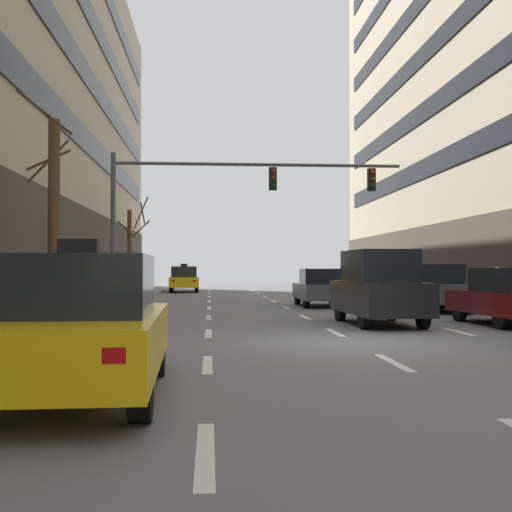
{
  "coord_description": "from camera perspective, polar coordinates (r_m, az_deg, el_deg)",
  "views": [
    {
      "loc": [
        -3.04,
        -13.48,
        1.56
      ],
      "look_at": [
        -0.76,
        18.31,
        2.18
      ],
      "focal_mm": 45.01,
      "sensor_mm": 36.0,
      "label": 1
    }
  ],
  "objects": [
    {
      "name": "car_driving_1",
      "position": [
        18.2,
        10.85,
        -2.76
      ],
      "size": [
        1.94,
        4.34,
        2.07
      ],
      "color": "black",
      "rests_on": "ground"
    },
    {
      "name": "lane_stripe_l2_s6",
      "position": [
        25.71,
        2.71,
        -4.59
      ],
      "size": [
        0.16,
        2.0,
        0.01
      ],
      "primitive_type": "cube",
      "color": "silver",
      "rests_on": "ground"
    },
    {
      "name": "lane_stripe_l3_s8",
      "position": [
        36.04,
        5.69,
        -3.59
      ],
      "size": [
        0.16,
        2.0,
        0.01
      ],
      "primitive_type": "cube",
      "color": "silver",
      "rests_on": "ground"
    },
    {
      "name": "taxi_driving_0",
      "position": [
        8.11,
        -15.35,
        -6.1
      ],
      "size": [
        2.05,
        4.65,
        1.91
      ],
      "color": "black",
      "rests_on": "ground"
    },
    {
      "name": "street_tree_0",
      "position": [
        17.96,
        -17.56,
        3.33
      ],
      "size": [
        1.5,
        1.67,
        6.04
      ],
      "color": "#4C3823",
      "rests_on": "sidewalk_left"
    },
    {
      "name": "lane_stripe_l1_s5",
      "position": [
        20.54,
        -4.22,
        -5.46
      ],
      "size": [
        0.16,
        2.0,
        0.01
      ],
      "primitive_type": "cube",
      "color": "silver",
      "rests_on": "ground"
    },
    {
      "name": "lane_stripe_l1_s3",
      "position": [
        10.6,
        -4.33,
        -9.57
      ],
      "size": [
        0.16,
        2.0,
        0.01
      ],
      "primitive_type": "cube",
      "color": "silver",
      "rests_on": "ground"
    },
    {
      "name": "lane_stripe_l3_s9",
      "position": [
        40.97,
        4.5,
        -3.29
      ],
      "size": [
        0.16,
        2.0,
        0.01
      ],
      "primitive_type": "cube",
      "color": "silver",
      "rests_on": "ground"
    },
    {
      "name": "car_parked_3",
      "position": [
        24.43,
        15.4,
        -2.76
      ],
      "size": [
        1.97,
        4.6,
        1.71
      ],
      "color": "black",
      "rests_on": "ground"
    },
    {
      "name": "street_tree_1",
      "position": [
        33.75,
        -11.09,
        0.66
      ],
      "size": [
        1.64,
        1.78,
        5.13
      ],
      "color": "#4C3823",
      "rests_on": "sidewalk_left"
    },
    {
      "name": "lane_stripe_l1_s4",
      "position": [
        15.56,
        -4.25,
        -6.86
      ],
      "size": [
        0.16,
        2.0,
        0.01
      ],
      "primitive_type": "cube",
      "color": "silver",
      "rests_on": "ground"
    },
    {
      "name": "lane_stripe_l1_s9",
      "position": [
        40.51,
        -4.16,
        -3.32
      ],
      "size": [
        0.16,
        2.0,
        0.01
      ],
      "primitive_type": "cube",
      "color": "silver",
      "rests_on": "ground"
    },
    {
      "name": "pedestrian_0",
      "position": [
        24.14,
        20.64,
        -2.4
      ],
      "size": [
        0.38,
        0.42,
        1.49
      ],
      "color": "#383D59",
      "rests_on": "sidewalk_right"
    },
    {
      "name": "car_parked_2",
      "position": [
        19.0,
        21.35,
        -3.41
      ],
      "size": [
        1.88,
        4.25,
        1.57
      ],
      "color": "black",
      "rests_on": "ground"
    },
    {
      "name": "lane_stripe_l1_s10",
      "position": [
        45.51,
        -4.16,
        -3.07
      ],
      "size": [
        0.16,
        2.0,
        0.01
      ],
      "primitive_type": "cube",
      "color": "silver",
      "rests_on": "ground"
    },
    {
      "name": "lane_stripe_l3_s6",
      "position": [
        26.25,
        9.42,
        -4.5
      ],
      "size": [
        0.16,
        2.0,
        0.01
      ],
      "primitive_type": "cube",
      "color": "silver",
      "rests_on": "ground"
    },
    {
      "name": "lane_stripe_l2_s4",
      "position": [
        15.85,
        7.03,
        -6.75
      ],
      "size": [
        0.16,
        2.0,
        0.01
      ],
      "primitive_type": "cube",
      "color": "silver",
      "rests_on": "ground"
    },
    {
      "name": "lane_stripe_l1_s7",
      "position": [
        30.52,
        -4.18,
        -4.04
      ],
      "size": [
        0.16,
        2.0,
        0.01
      ],
      "primitive_type": "cube",
      "color": "silver",
      "rests_on": "ground"
    },
    {
      "name": "traffic_signal_0",
      "position": [
        23.69,
        -2.96,
        5.55
      ],
      "size": [
        10.69,
        0.35,
        5.64
      ],
      "color": "#4C4C51",
      "rests_on": "sidewalk_left"
    },
    {
      "name": "lane_stripe_l3_s10",
      "position": [
        45.92,
        3.56,
        -3.06
      ],
      "size": [
        0.16,
        2.0,
        0.01
      ],
      "primitive_type": "cube",
      "color": "silver",
      "rests_on": "ground"
    },
    {
      "name": "lane_stripe_l2_s5",
      "position": [
        20.76,
        4.35,
        -5.42
      ],
      "size": [
        0.16,
        2.0,
        0.01
      ],
      "primitive_type": "cube",
      "color": "silver",
      "rests_on": "ground"
    },
    {
      "name": "car_driving_3",
      "position": [
        26.59,
        5.7,
        -2.83
      ],
      "size": [
        1.73,
        4.14,
        1.55
      ],
      "color": "black",
      "rests_on": "ground"
    },
    {
      "name": "ground_plane",
      "position": [
        13.91,
        8.63,
        -7.55
      ],
      "size": [
        120.0,
        120.0,
        0.0
      ],
      "primitive_type": "plane",
      "color": "slate"
    },
    {
      "name": "lane_stripe_l2_s8",
      "position": [
        35.65,
        0.8,
        -3.62
      ],
      "size": [
        0.16,
        2.0,
        0.01
      ],
      "primitive_type": "cube",
      "color": "silver",
      "rests_on": "ground"
    },
    {
      "name": "lane_stripe_l3_s5",
      "position": [
        21.43,
        12.56,
        -5.26
      ],
      "size": [
        0.16,
        2.0,
        0.01
      ],
      "primitive_type": "cube",
      "color": "silver",
      "rests_on": "ground"
    },
    {
      "name": "lane_stripe_l2_s10",
      "position": [
        45.61,
        -0.28,
        -3.07
      ],
      "size": [
        0.16,
        2.0,
        0.01
      ],
      "primitive_type": "cube",
      "color": "silver",
      "rests_on": "ground"
    },
    {
      "name": "taxi_driving_2",
      "position": [
        42.84,
        -6.42,
        -2.08
      ],
      "size": [
        2.03,
        4.58,
        1.88
      ],
      "color": "black",
      "rests_on": "ground"
    },
    {
      "name": "lane_stripe_l1_s8",
      "position": [
        35.52,
        -4.17,
        -3.63
      ],
      "size": [
        0.16,
        2.0,
        0.01
      ],
      "primitive_type": "cube",
      "color": "silver",
      "rests_on": "ground"
    },
    {
      "name": "lane_stripe_l1_s6",
      "position": [
        25.53,
        -4.2,
        -4.61
      ],
      "size": [
        0.16,
        2.0,
        0.01
      ],
      "primitive_type": "cube",
      "color": "silver",
      "rests_on": "ground"
    },
    {
      "name": "lane_stripe_l2_s3",
      "position": [
        11.02,
        12.11,
        -9.22
      ],
      "size": [
        0.16,
        2.0,
        0.01
      ],
      "primitive_type": "cube",
      "color": "silver",
      "rests_on": "ground"
    },
    {
      "name": "lane_stripe_l3_s4",
      "position": [
        16.72,
        17.5,
        -6.41
      ],
      "size": [
        0.16,
        2.0,
        0.01
      ],
      "primitive_type": "cube",
      "color": "silver",
      "rests_on": "ground"
    },
    {
      "name": "lane_stripe_l2_s7",
      "position": [
        30.67,
        1.6,
        -4.03
      ],
      "size": [
        0.16,
        2.0,
        0.01
      ],
      "primitive_type": "cube",
      "color": "silver",
      "rests_on": "ground"
    },
    {
      "name": "lane_stripe_l3_s7",
      "position": [
        31.13,
        7.26,
        -3.97
      ],
      "size": [
        0.16,
        2.0,
        0.01
      ],
      "primitive_type": "cube",
      "color": "silver",
      "rests_on": "ground"
    },
    {
      "name": "lane_stripe_l2_s9",
      "position": [
        40.63,
        0.19,
        -3.31
      ],
      "size": [
        0.16,
        2.0,
        0.01
      ],
      "primitive_type": "cube",
      "color": "silver",
      "rests_on": "ground"
    },
    {
      "name": "lane_stripe_l1_s2",
      "position": [
        5.7,
        -4.53,
        -16.99
      ],
      "size": [
        0.16,
        2.0,
        0.01
      ],
      "primitive_type": "cube",
      "color": "silver",
      "rests_on": "ground"
    }
  ]
}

